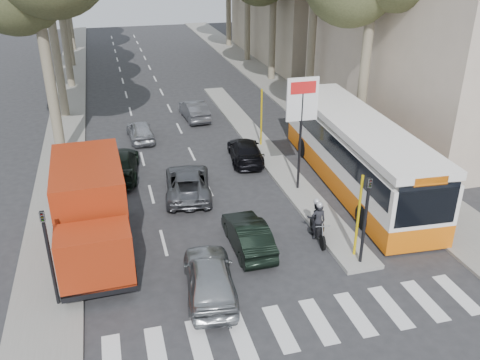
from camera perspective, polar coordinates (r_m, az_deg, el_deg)
The scene contains 19 objects.
ground at distance 19.95m, azimuth 2.89°, elevation -8.50°, with size 120.00×120.00×0.00m, color #28282B.
sidewalk_right at distance 44.40m, azimuth 3.56°, elevation 10.93°, with size 3.20×70.00×0.12m, color gray.
median_left at distance 45.15m, azimuth -18.48°, elevation 9.93°, with size 2.40×64.00×0.12m, color gray.
traffic_island at distance 30.13m, azimuth 2.35°, elevation 3.88°, with size 1.50×26.00×0.16m, color gray.
billboard at distance 23.59m, azimuth 6.90°, elevation 6.89°, with size 1.50×12.10×5.60m.
traffic_light_island at distance 18.69m, azimuth 14.03°, elevation -2.94°, with size 0.16×0.41×3.60m.
traffic_light_left at distance 17.19m, azimuth -20.83°, elevation -6.60°, with size 0.16×0.41×3.60m.
silver_hatchback at distance 17.65m, azimuth -3.43°, elevation -10.80°, with size 1.67×4.15×1.41m, color #9EA2A6.
dark_hatchback at distance 20.06m, azimuth 0.93°, elevation -6.16°, with size 1.31×3.75×1.23m, color black.
queue_car_a at distance 24.32m, azimuth -5.88°, elevation -0.29°, with size 2.08×4.51×1.25m, color #52545A.
queue_car_b at distance 27.99m, azimuth 0.60°, elevation 3.32°, with size 1.67×4.10×1.19m, color black.
queue_car_c at distance 31.60m, azimuth -11.15°, elevation 5.46°, with size 1.41×3.51×1.19m, color #AAACB2.
queue_car_d at distance 34.92m, azimuth -5.17°, elevation 7.83°, with size 1.35×3.88×1.28m, color #505258.
queue_car_e at distance 26.81m, azimuth -13.45°, elevation 1.75°, with size 1.91×4.69×1.36m, color black.
red_truck at distance 20.00m, azimuth -16.35°, elevation -3.25°, with size 2.70×6.71×3.55m.
city_bus at distance 25.45m, azimuth 12.86°, elevation 3.27°, with size 3.61×13.15×3.43m.
motorcycle at distance 20.92m, azimuth 8.63°, elevation -4.48°, with size 0.82×2.05×1.75m.
pedestrian_near at distance 29.46m, azimuth 15.32°, elevation 4.57°, with size 1.13×0.56×1.94m, color #463854.
pedestrian_far at distance 31.91m, azimuth 11.46°, elevation 6.59°, with size 1.27×0.56×1.97m, color #605848.
Camera 1 is at (-5.31, -15.69, 11.12)m, focal length 38.00 mm.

